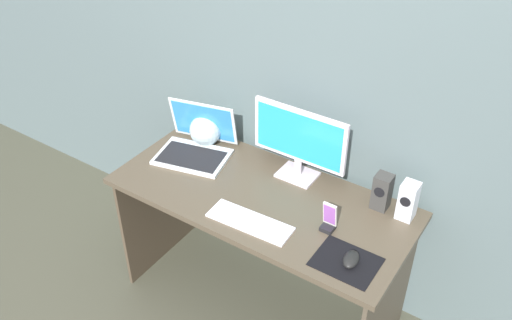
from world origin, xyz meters
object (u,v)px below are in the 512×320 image
monitor (299,141)px  speaker_right (408,201)px  keyboard_external (250,222)px  laptop (196,145)px  phone_in_dock (329,220)px  speaker_near_monitor (382,192)px  fishbowl (205,130)px  mouse (351,259)px

monitor → speaker_right: 0.55m
monitor → keyboard_external: monitor is taller
laptop → phone_in_dock: 0.82m
monitor → speaker_near_monitor: 0.43m
fishbowl → phone_in_dock: bearing=-15.9°
laptop → keyboard_external: size_ratio=1.08×
mouse → phone_in_dock: 0.21m
speaker_near_monitor → keyboard_external: bearing=-136.1°
monitor → speaker_right: size_ratio=2.65×
speaker_near_monitor → laptop: 0.94m
speaker_near_monitor → mouse: (0.04, -0.38, -0.06)m
mouse → fishbowl: bearing=151.6°
laptop → fishbowl: bearing=99.6°
fishbowl → laptop: bearing=-80.4°
mouse → phone_in_dock: phone_in_dock is taller
speaker_near_monitor → mouse: speaker_near_monitor is taller
fishbowl → keyboard_external: 0.66m
speaker_near_monitor → keyboard_external: size_ratio=0.45×
monitor → fishbowl: bearing=-178.4°
speaker_right → laptop: bearing=-173.5°
keyboard_external → fishbowl: bearing=141.3°
laptop → fishbowl: (-0.02, 0.10, 0.03)m
speaker_right → phone_in_dock: (-0.24, -0.25, -0.04)m
speaker_right → fishbowl: (-1.07, -0.02, -0.01)m
phone_in_dock → keyboard_external: bearing=-153.3°
monitor → fishbowl: monitor is taller
speaker_near_monitor → phone_in_dock: size_ratio=1.23×
keyboard_external → mouse: size_ratio=3.75×
monitor → speaker_near_monitor: bearing=0.5°
speaker_near_monitor → laptop: laptop is taller
speaker_right → keyboard_external: 0.68m
keyboard_external → phone_in_dock: (0.30, 0.15, 0.04)m
laptop → mouse: laptop is taller
mouse → speaker_near_monitor: bearing=87.9°
fishbowl → mouse: fishbowl is taller
fishbowl → mouse: size_ratio=1.64×
speaker_right → mouse: (-0.08, -0.38, -0.07)m
speaker_near_monitor → fishbowl: speaker_near_monitor is taller
laptop → fishbowl: laptop is taller
fishbowl → phone_in_dock: (0.83, -0.24, -0.03)m
speaker_near_monitor → mouse: bearing=-83.7°
fishbowl → mouse: (0.99, -0.36, -0.06)m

